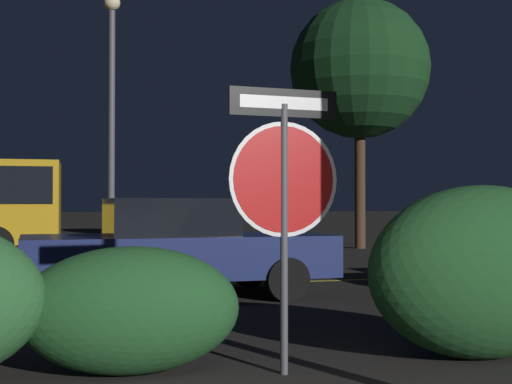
{
  "coord_description": "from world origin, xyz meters",
  "views": [
    {
      "loc": [
        -1.02,
        -3.25,
        1.32
      ],
      "look_at": [
        0.96,
        4.52,
        1.46
      ],
      "focal_mm": 50.0,
      "sensor_mm": 36.0,
      "label": 1
    }
  ],
  "objects": [
    {
      "name": "passing_car_2",
      "position": [
        0.38,
        6.87,
        0.7
      ],
      "size": [
        4.47,
        2.19,
        1.4
      ],
      "rotation": [
        0.0,
        0.0,
        -1.51
      ],
      "color": "navy",
      "rests_on": "ground_plane"
    },
    {
      "name": "tree_0",
      "position": [
        7.31,
        16.77,
        5.41
      ],
      "size": [
        4.21,
        4.21,
        7.53
      ],
      "color": "#422D1E",
      "rests_on": "ground_plane"
    },
    {
      "name": "street_lamp",
      "position": [
        -0.17,
        14.18,
        3.94
      ],
      "size": [
        0.4,
        0.4,
        6.4
      ],
      "color": "#4C4C51",
      "rests_on": "ground_plane"
    },
    {
      "name": "stop_sign",
      "position": [
        0.56,
        2.07,
        1.53
      ],
      "size": [
        0.9,
        0.1,
        2.22
      ],
      "rotation": [
        0.0,
        0.0,
        0.09
      ],
      "color": "#4C4C51",
      "rests_on": "ground_plane"
    },
    {
      "name": "hedge_bush_2",
      "position": [
        -0.6,
        2.36,
        0.5
      ],
      "size": [
        1.72,
        0.9,
        0.99
      ],
      "primitive_type": "ellipsoid",
      "color": "#1E4C23",
      "rests_on": "ground_plane"
    },
    {
      "name": "hedge_bush_3",
      "position": [
        2.38,
        2.19,
        0.74
      ],
      "size": [
        2.09,
        1.11,
        1.49
      ],
      "primitive_type": "ellipsoid",
      "color": "#1E4C23",
      "rests_on": "ground_plane"
    },
    {
      "name": "road_center_stripe",
      "position": [
        0.0,
        8.4,
        0.0
      ],
      "size": [
        37.49,
        0.12,
        0.01
      ],
      "primitive_type": "cube",
      "color": "gold",
      "rests_on": "ground_plane"
    }
  ]
}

